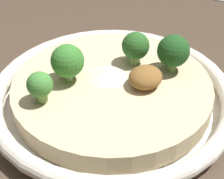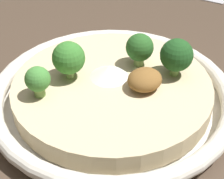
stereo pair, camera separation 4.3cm
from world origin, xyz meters
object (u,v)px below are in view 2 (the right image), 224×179
object	(u,v)px
broccoli_back_left	(177,56)
broccoli_left	(139,48)
broccoli_front_right	(38,80)
risotto_bowl	(112,92)
broccoli_front	(69,58)

from	to	relation	value
broccoli_back_left	broccoli_left	bearing A→B (deg)	-74.88
broccoli_back_left	broccoli_front_right	distance (m)	0.17
risotto_bowl	broccoli_front	distance (m)	0.07
risotto_bowl	broccoli_back_left	xyz separation A→B (m)	(-0.07, 0.05, 0.05)
broccoli_front	broccoli_left	distance (m)	0.09
risotto_bowl	broccoli_front	bearing A→B (deg)	-56.71
risotto_bowl	broccoli_left	distance (m)	0.07
broccoli_front	broccoli_back_left	bearing A→B (deg)	135.71
broccoli_left	risotto_bowl	bearing A→B (deg)	1.56
broccoli_front	broccoli_left	world-z (taller)	broccoli_front
broccoli_back_left	broccoli_front	bearing A→B (deg)	-44.29
risotto_bowl	broccoli_front	world-z (taller)	broccoli_front
broccoli_back_left	broccoli_left	distance (m)	0.05
risotto_bowl	broccoli_left	bearing A→B (deg)	-178.44
risotto_bowl	broccoli_left	size ratio (longest dim) A/B	7.00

